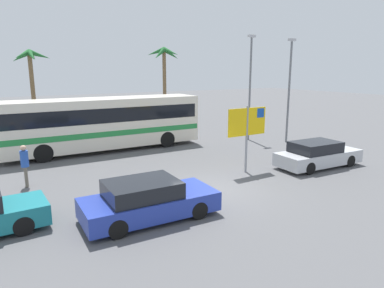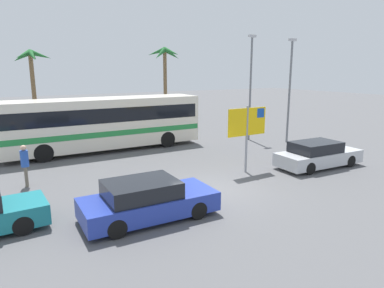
{
  "view_description": "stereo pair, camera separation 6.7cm",
  "coord_description": "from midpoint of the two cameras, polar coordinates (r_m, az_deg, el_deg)",
  "views": [
    {
      "loc": [
        -7.38,
        -11.03,
        4.83
      ],
      "look_at": [
        0.88,
        3.0,
        1.3
      ],
      "focal_mm": 32.01,
      "sensor_mm": 36.0,
      "label": 1
    },
    {
      "loc": [
        -7.32,
        -11.06,
        4.83
      ],
      "look_at": [
        0.88,
        3.0,
        1.3
      ],
      "focal_mm": 32.01,
      "sensor_mm": 36.0,
      "label": 2
    }
  ],
  "objects": [
    {
      "name": "palm_tree_seaside",
      "position": [
        31.31,
        -4.51,
        13.22
      ],
      "size": [
        2.94,
        3.19,
        6.81
      ],
      "color": "brown",
      "rests_on": "ground"
    },
    {
      "name": "pedestrian_by_bus",
      "position": [
        15.91,
        -25.98,
        -2.73
      ],
      "size": [
        0.32,
        0.32,
        1.79
      ],
      "rotation": [
        0.0,
        0.0,
        3.04
      ],
      "color": "#706656",
      "rests_on": "ground"
    },
    {
      "name": "bus_front_coach",
      "position": [
        21.44,
        -14.35,
        3.69
      ],
      "size": [
        11.81,
        2.6,
        3.17
      ],
      "color": "silver",
      "rests_on": "ground"
    },
    {
      "name": "ground",
      "position": [
        14.12,
        3.23,
        -7.79
      ],
      "size": [
        120.0,
        120.0,
        0.0
      ],
      "primitive_type": "plane",
      "color": "#565659"
    },
    {
      "name": "car_blue",
      "position": [
        11.49,
        -7.32,
        -9.27
      ],
      "size": [
        4.47,
        1.97,
        1.32
      ],
      "rotation": [
        0.0,
        0.0,
        -0.02
      ],
      "color": "#23389E",
      "rests_on": "ground"
    },
    {
      "name": "lamp_post_left_side",
      "position": [
        23.81,
        16.05,
        9.12
      ],
      "size": [
        0.56,
        0.2,
        6.81
      ],
      "color": "slate",
      "rests_on": "ground"
    },
    {
      "name": "lamp_post_right_side",
      "position": [
        24.11,
        9.81,
        9.81
      ],
      "size": [
        0.56,
        0.2,
        7.12
      ],
      "color": "slate",
      "rests_on": "ground"
    },
    {
      "name": "car_silver",
      "position": [
        18.43,
        20.32,
        -1.7
      ],
      "size": [
        4.64,
        1.89,
        1.32
      ],
      "rotation": [
        0.0,
        0.0,
        -0.04
      ],
      "color": "#B7BABF",
      "rests_on": "ground"
    },
    {
      "name": "palm_tree_inland",
      "position": [
        29.22,
        -25.12,
        11.48
      ],
      "size": [
        2.82,
        2.95,
        6.35
      ],
      "color": "brown",
      "rests_on": "ground"
    },
    {
      "name": "ferry_sign",
      "position": [
        16.33,
        9.4,
        3.25
      ],
      "size": [
        2.2,
        0.11,
        3.2
      ],
      "rotation": [
        0.0,
        0.0,
        0.02
      ],
      "color": "gray",
      "rests_on": "ground"
    }
  ]
}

